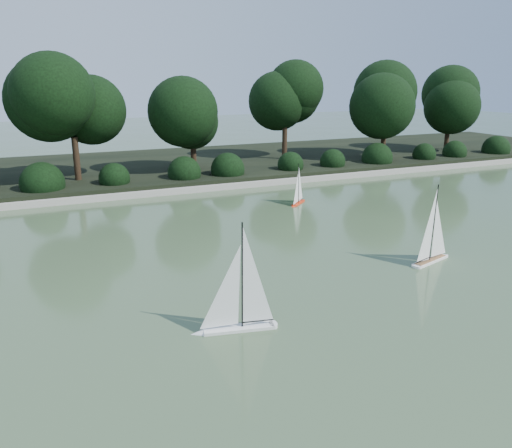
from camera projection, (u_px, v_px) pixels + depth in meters
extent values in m
plane|color=#385331|center=(348.00, 311.00, 7.66)|extent=(80.00, 80.00, 0.00)
cube|color=gray|center=(186.00, 190.00, 15.54)|extent=(40.00, 0.35, 0.18)
cube|color=black|center=(157.00, 167.00, 19.04)|extent=(40.00, 8.00, 0.30)
cylinder|color=black|center=(77.00, 163.00, 15.85)|extent=(0.20, 0.20, 1.66)
sphere|color=black|center=(70.00, 98.00, 15.28)|extent=(2.66, 2.66, 2.66)
cylinder|color=black|center=(194.00, 159.00, 17.88)|extent=(0.20, 0.20, 1.26)
sphere|color=black|center=(192.00, 115.00, 17.44)|extent=(2.10, 2.10, 2.10)
cylinder|color=black|center=(285.00, 145.00, 19.97)|extent=(0.20, 0.20, 1.73)
sphere|color=black|center=(285.00, 90.00, 19.37)|extent=(2.80, 2.80, 2.80)
cylinder|color=black|center=(383.00, 146.00, 20.58)|extent=(0.20, 0.20, 1.48)
sphere|color=black|center=(386.00, 99.00, 20.05)|extent=(2.52, 2.52, 2.52)
cylinder|color=black|center=(447.00, 140.00, 22.66)|extent=(0.20, 0.20, 1.40)
sphere|color=black|center=(451.00, 102.00, 22.18)|extent=(2.24, 2.24, 2.24)
sphere|color=black|center=(45.00, 183.00, 14.69)|extent=(1.10, 1.10, 1.10)
sphere|color=black|center=(115.00, 178.00, 15.46)|extent=(1.10, 1.10, 1.10)
sphere|color=black|center=(178.00, 173.00, 16.23)|extent=(1.10, 1.10, 1.10)
sphere|color=black|center=(235.00, 169.00, 17.00)|extent=(1.10, 1.10, 1.10)
sphere|color=black|center=(287.00, 165.00, 17.77)|extent=(1.10, 1.10, 1.10)
sphere|color=black|center=(335.00, 161.00, 18.54)|extent=(1.10, 1.10, 1.10)
sphere|color=black|center=(379.00, 158.00, 19.31)|extent=(1.10, 1.10, 1.10)
sphere|color=black|center=(420.00, 155.00, 20.08)|extent=(1.10, 1.10, 1.10)
sphere|color=black|center=(457.00, 152.00, 20.85)|extent=(1.10, 1.10, 1.10)
sphere|color=black|center=(492.00, 149.00, 21.62)|extent=(1.10, 1.10, 1.10)
cube|color=silver|center=(239.00, 327.00, 7.09)|extent=(1.03, 0.40, 0.10)
cone|color=silver|center=(198.00, 331.00, 6.97)|extent=(0.24, 0.24, 0.20)
cylinder|color=silver|center=(273.00, 323.00, 7.19)|extent=(0.14, 0.14, 0.10)
cylinder|color=black|center=(242.00, 272.00, 6.87)|extent=(0.02, 0.02, 1.56)
cylinder|color=black|center=(257.00, 318.00, 7.11)|extent=(0.46, 0.11, 0.02)
cube|color=white|center=(430.00, 260.00, 9.70)|extent=(0.99, 0.46, 0.10)
cone|color=white|center=(446.00, 253.00, 10.05)|extent=(0.24, 0.24, 0.19)
cylinder|color=white|center=(416.00, 265.00, 9.41)|extent=(0.14, 0.14, 0.10)
cube|color=olive|center=(431.00, 257.00, 9.69)|extent=(0.90, 0.39, 0.01)
cylinder|color=black|center=(433.00, 221.00, 9.45)|extent=(0.02, 0.02, 1.50)
cylinder|color=black|center=(423.00, 257.00, 9.51)|extent=(0.43, 0.14, 0.02)
cube|color=red|center=(298.00, 202.00, 14.19)|extent=(0.63, 0.58, 0.07)
cone|color=red|center=(293.00, 206.00, 13.83)|extent=(0.20, 0.20, 0.14)
cylinder|color=red|center=(302.00, 200.00, 14.50)|extent=(0.12, 0.12, 0.07)
cylinder|color=black|center=(299.00, 182.00, 14.05)|extent=(0.02, 0.02, 1.11)
cylinder|color=black|center=(301.00, 198.00, 14.34)|extent=(0.25, 0.23, 0.01)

